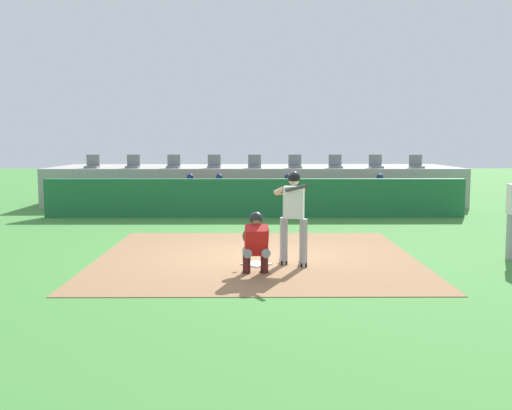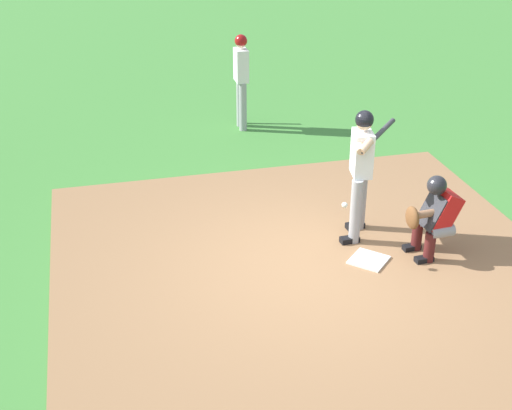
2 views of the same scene
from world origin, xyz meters
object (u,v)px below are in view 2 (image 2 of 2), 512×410
object	(u,v)px
batter_at_plate	(361,167)
catcher_crouched	(433,213)
on_deck_batter	(241,76)
home_plate	(369,260)

from	to	relation	value
batter_at_plate	catcher_crouched	size ratio (longest dim) A/B	1.15
catcher_crouched	on_deck_batter	world-z (taller)	on_deck_batter
batter_at_plate	on_deck_batter	distance (m)	4.54
home_plate	on_deck_batter	distance (m)	5.30
on_deck_batter	batter_at_plate	bearing A→B (deg)	-172.41
batter_at_plate	on_deck_batter	world-z (taller)	batter_at_plate
home_plate	batter_at_plate	xyz separation A→B (m)	(0.69, -0.10, 1.01)
catcher_crouched	on_deck_batter	distance (m)	5.39
batter_at_plate	catcher_crouched	distance (m)	1.11
on_deck_batter	home_plate	bearing A→B (deg)	-174.46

